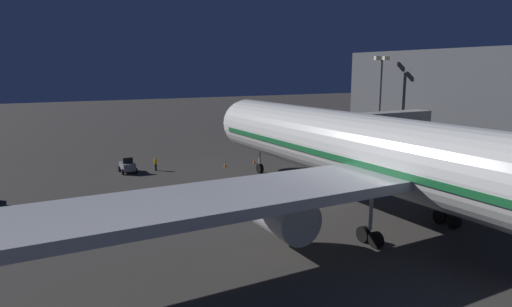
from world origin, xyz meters
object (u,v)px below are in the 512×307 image
Objects in this scene: apron_floodlight_mast at (380,95)px; baggage_tug_spare at (127,166)px; traffic_cone_nose_starboard at (225,165)px; airliner_at_gate at (427,165)px; ground_crew_by_tug at (156,163)px; traffic_cone_nose_port at (254,161)px; jet_bridge at (355,124)px.

apron_floodlight_mast reaches higher than baggage_tug_spare.
traffic_cone_nose_starboard is (27.70, 0.70, -8.48)m from apron_floodlight_mast.
airliner_at_gate is at bearing 50.87° from apron_floodlight_mast.
baggage_tug_spare reaches higher than ground_crew_by_tug.
baggage_tug_spare is 16.76m from traffic_cone_nose_port.
airliner_at_gate is 31.20m from traffic_cone_nose_port.
traffic_cone_nose_port is at bearing 180.00° from traffic_cone_nose_starboard.
airliner_at_gate reaches higher than ground_crew_by_tug.
traffic_cone_nose_starboard is at bearing -33.79° from jet_bridge.
ground_crew_by_tug is (-3.40, 0.59, 0.13)m from baggage_tug_spare.
airliner_at_gate is 34.94m from ground_crew_by_tug.
ground_crew_by_tug is at bearing 170.20° from baggage_tug_spare.
traffic_cone_nose_starboard is (13.92, -9.31, -5.58)m from jet_bridge.
baggage_tug_spare reaches higher than traffic_cone_nose_starboard.
airliner_at_gate reaches higher than traffic_cone_nose_starboard.
apron_floodlight_mast reaches higher than traffic_cone_nose_starboard.
jet_bridge is 17.65m from traffic_cone_nose_starboard.
jet_bridge is 17.28m from apron_floodlight_mast.
apron_floodlight_mast is at bearing -178.56° from traffic_cone_nose_starboard.
airliner_at_gate is at bearing 108.38° from ground_crew_by_tug.
ground_crew_by_tug is at bearing -9.49° from traffic_cone_nose_port.
airliner_at_gate is 117.82× the size of traffic_cone_nose_starboard.
airliner_at_gate is 24.33× the size of baggage_tug_spare.
traffic_cone_nose_port and traffic_cone_nose_starboard have the same top height.
ground_crew_by_tug is at bearing -26.95° from jet_bridge.
jet_bridge is at bearing 153.05° from ground_crew_by_tug.
traffic_cone_nose_port is at bearing 1.71° from apron_floodlight_mast.
ground_crew_by_tug is 3.03× the size of traffic_cone_nose_starboard.
ground_crew_by_tug is 13.31m from traffic_cone_nose_port.
airliner_at_gate reaches higher than apron_floodlight_mast.
ground_crew_by_tug is (22.63, -11.51, -4.94)m from jet_bridge.
apron_floodlight_mast is 28.98m from traffic_cone_nose_starboard.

